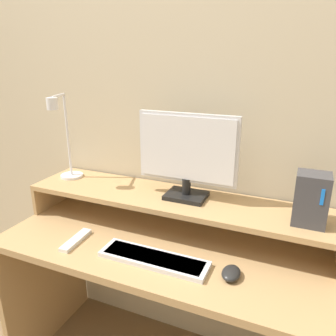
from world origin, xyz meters
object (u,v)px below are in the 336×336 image
object	(u,v)px
desk_lamp	(64,142)
mouse	(231,273)
monitor	(187,154)
keyboard	(154,259)
router_dock	(311,199)
remote_control	(76,240)

from	to	relation	value
desk_lamp	mouse	xyz separation A→B (m)	(0.85, -0.22, -0.32)
monitor	keyboard	xyz separation A→B (m)	(-0.02, -0.27, -0.33)
desk_lamp	router_dock	world-z (taller)	desk_lamp
desk_lamp	remote_control	bearing A→B (deg)	-47.88
keyboard	remote_control	bearing A→B (deg)	-179.14
router_dock	remote_control	distance (m)	0.91
router_dock	keyboard	bearing A→B (deg)	-155.35
monitor	desk_lamp	size ratio (longest dim) A/B	1.02
router_dock	remote_control	xyz separation A→B (m)	(-0.85, -0.24, -0.23)
monitor	desk_lamp	xyz separation A→B (m)	(-0.59, -0.03, 0.00)
desk_lamp	mouse	size ratio (longest dim) A/B	4.45
monitor	mouse	world-z (taller)	monitor
monitor	router_dock	world-z (taller)	monitor
desk_lamp	mouse	world-z (taller)	desk_lamp
mouse	remote_control	distance (m)	0.63
keyboard	desk_lamp	bearing A→B (deg)	157.14
remote_control	keyboard	bearing A→B (deg)	0.86
desk_lamp	remote_control	distance (m)	0.47
monitor	desk_lamp	world-z (taller)	desk_lamp
router_dock	mouse	bearing A→B (deg)	-136.22
router_dock	remote_control	size ratio (longest dim) A/B	1.09
monitor	remote_control	bearing A→B (deg)	-143.24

